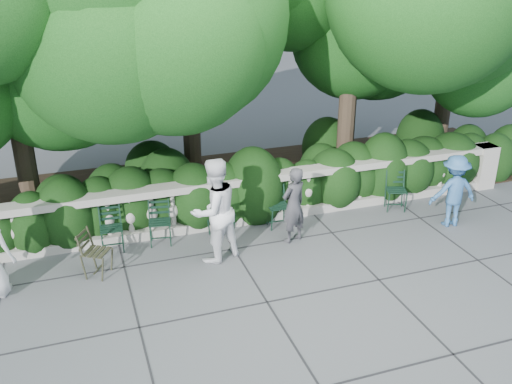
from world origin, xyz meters
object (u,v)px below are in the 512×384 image
object	(u,v)px
chair_b	(161,247)
chair_c	(114,254)
person_older_blue	(454,191)
chair_weathered	(107,276)
chair_e	(280,230)
person_woman_grey	(294,205)
chair_f	(396,212)
person_casual_man	(214,210)
chair_d	(226,237)

from	to	relation	value
chair_b	chair_c	size ratio (longest dim) A/B	1.00
chair_b	person_older_blue	world-z (taller)	person_older_blue
chair_c	chair_weathered	bearing A→B (deg)	-101.91
chair_e	person_woman_grey	xyz separation A→B (m)	(0.07, -0.48, 0.74)
chair_f	person_casual_man	xyz separation A→B (m)	(-4.08, -0.61, 0.95)
chair_b	chair_e	distance (m)	2.35
chair_f	person_older_blue	bearing A→B (deg)	-30.41
chair_e	person_older_blue	xyz separation A→B (m)	(3.29, -0.88, 0.73)
chair_d	person_woman_grey	bearing A→B (deg)	-49.42
chair_weathered	person_older_blue	xyz separation A→B (m)	(6.69, -0.25, 0.73)
person_woman_grey	chair_b	bearing A→B (deg)	-34.88
person_woman_grey	person_casual_man	size ratio (longest dim) A/B	0.78
chair_e	chair_f	world-z (taller)	same
person_woman_grey	person_casual_man	bearing A→B (deg)	-15.81
chair_b	person_casual_man	distance (m)	1.46
person_woman_grey	person_older_blue	distance (m)	3.25
person_woman_grey	chair_d	bearing A→B (deg)	-47.51
chair_c	chair_f	world-z (taller)	same
chair_f	person_casual_man	world-z (taller)	person_casual_man
chair_d	chair_f	xyz separation A→B (m)	(3.67, -0.11, 0.00)
chair_b	chair_e	size ratio (longest dim) A/B	1.00
person_casual_man	person_older_blue	world-z (taller)	person_casual_man
chair_c	person_older_blue	size ratio (longest dim) A/B	0.57
person_woman_grey	person_casual_man	world-z (taller)	person_casual_man
chair_c	chair_d	world-z (taller)	same
chair_f	person_casual_man	distance (m)	4.23
chair_d	chair_e	world-z (taller)	same
chair_b	chair_f	world-z (taller)	same
person_casual_man	chair_b	bearing A→B (deg)	-61.99
chair_weathered	person_casual_man	world-z (taller)	person_casual_man
chair_b	chair_e	bearing A→B (deg)	8.34
chair_c	chair_e	distance (m)	3.21
chair_f	chair_weathered	xyz separation A→B (m)	(-5.98, -0.58, 0.00)
chair_b	chair_f	size ratio (longest dim) A/B	1.00
chair_b	chair_f	bearing A→B (deg)	8.45
chair_b	person_older_blue	bearing A→B (deg)	0.27
chair_weathered	chair_f	bearing A→B (deg)	-53.88
chair_e	person_older_blue	bearing A→B (deg)	-12.86
chair_weathered	person_casual_man	distance (m)	2.13
chair_b	person_woman_grey	world-z (taller)	person_woman_grey
chair_d	person_woman_grey	world-z (taller)	person_woman_grey
chair_e	chair_f	distance (m)	2.59
chair_d	person_older_blue	bearing A→B (deg)	-36.35
person_older_blue	chair_d	bearing A→B (deg)	-4.75
chair_c	chair_e	bearing A→B (deg)	1.24
chair_f	person_woman_grey	xyz separation A→B (m)	(-2.52, -0.43, 0.74)
chair_c	person_older_blue	distance (m)	6.62
chair_b	person_casual_man	size ratio (longest dim) A/B	0.44
chair_b	chair_c	xyz separation A→B (m)	(-0.86, 0.03, 0.00)
chair_c	chair_f	distance (m)	5.80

